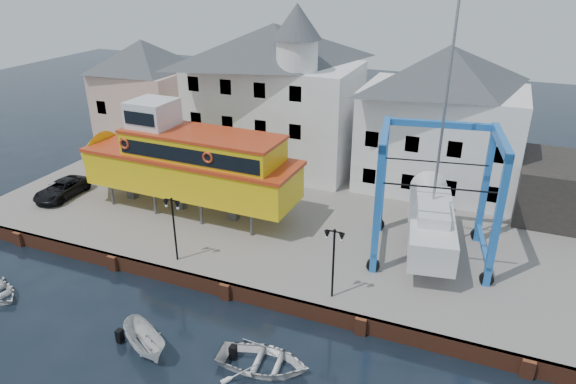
% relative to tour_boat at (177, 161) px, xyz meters
% --- Properties ---
extents(ground, '(140.00, 140.00, 0.00)m').
position_rel_tour_boat_xyz_m(ground, '(7.75, -7.45, -4.77)').
color(ground, black).
rests_on(ground, ground).
extents(hardstanding, '(44.00, 22.00, 1.00)m').
position_rel_tour_boat_xyz_m(hardstanding, '(7.75, 3.55, -4.27)').
color(hardstanding, slate).
rests_on(hardstanding, ground).
extents(quay_wall, '(44.00, 0.47, 1.00)m').
position_rel_tour_boat_xyz_m(quay_wall, '(7.75, -7.34, -4.27)').
color(quay_wall, brown).
rests_on(quay_wall, ground).
extents(building_pink, '(8.00, 7.00, 10.30)m').
position_rel_tour_boat_xyz_m(building_pink, '(-10.25, 10.55, 1.38)').
color(building_pink, beige).
rests_on(building_pink, hardstanding).
extents(building_white_main, '(14.00, 8.30, 14.00)m').
position_rel_tour_boat_xyz_m(building_white_main, '(2.88, 10.94, 2.58)').
color(building_white_main, white).
rests_on(building_white_main, hardstanding).
extents(building_white_right, '(12.00, 8.00, 11.20)m').
position_rel_tour_boat_xyz_m(building_white_right, '(16.75, 11.55, 1.83)').
color(building_white_right, white).
rests_on(building_white_right, hardstanding).
extents(lamp_post_left, '(1.12, 0.32, 4.20)m').
position_rel_tour_boat_xyz_m(lamp_post_left, '(3.75, -6.25, -0.59)').
color(lamp_post_left, black).
rests_on(lamp_post_left, hardstanding).
extents(lamp_post_right, '(1.12, 0.32, 4.20)m').
position_rel_tour_boat_xyz_m(lamp_post_right, '(13.75, -6.25, -0.59)').
color(lamp_post_right, black).
rests_on(lamp_post_right, hardstanding).
extents(tour_boat, '(18.44, 4.84, 7.99)m').
position_rel_tour_boat_xyz_m(tour_boat, '(0.00, 0.00, 0.00)').
color(tour_boat, '#59595E').
rests_on(tour_boat, hardstanding).
extents(travel_lift, '(7.99, 10.46, 15.36)m').
position_rel_tour_boat_xyz_m(travel_lift, '(17.77, 1.10, -1.21)').
color(travel_lift, blue).
rests_on(travel_lift, hardstanding).
extents(van, '(2.41, 4.83, 1.31)m').
position_rel_tour_boat_xyz_m(van, '(-9.67, -1.85, -3.11)').
color(van, black).
rests_on(van, hardstanding).
extents(motorboat_a, '(3.83, 3.01, 1.40)m').
position_rel_tour_boat_xyz_m(motorboat_a, '(6.15, -12.79, -4.77)').
color(motorboat_a, silver).
rests_on(motorboat_a, ground).
extents(motorboat_b, '(4.89, 3.76, 0.94)m').
position_rel_tour_boat_xyz_m(motorboat_b, '(12.05, -11.63, -4.77)').
color(motorboat_b, silver).
rests_on(motorboat_b, ground).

